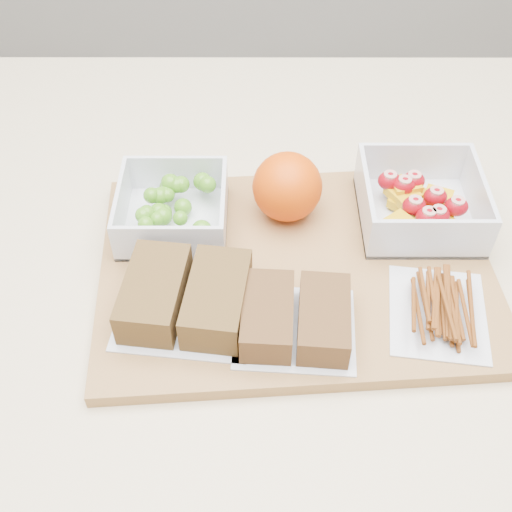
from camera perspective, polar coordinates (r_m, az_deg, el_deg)
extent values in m
cube|color=beige|center=(1.08, 1.10, -17.32)|extent=(1.20, 0.90, 0.90)
cube|color=#A27643|center=(0.70, 3.56, -1.18)|extent=(0.44, 0.33, 0.02)
cube|color=silver|center=(0.74, -7.25, 3.02)|extent=(0.12, 0.12, 0.00)
cube|color=silver|center=(0.77, -7.04, 7.25)|extent=(0.12, 0.00, 0.05)
cube|color=silver|center=(0.68, -7.85, 1.03)|extent=(0.12, 0.00, 0.05)
cube|color=silver|center=(0.72, -2.86, 4.35)|extent=(0.00, 0.11, 0.05)
cube|color=silver|center=(0.73, -11.89, 4.27)|extent=(0.00, 0.11, 0.05)
sphere|color=#4D901D|center=(0.72, -8.29, 3.51)|extent=(0.02, 0.02, 0.02)
sphere|color=#4D901D|center=(0.71, -9.98, 3.60)|extent=(0.02, 0.02, 0.02)
sphere|color=#4D901D|center=(0.74, -7.07, 6.28)|extent=(0.02, 0.02, 0.02)
sphere|color=#4D901D|center=(0.73, -6.51, 4.34)|extent=(0.02, 0.02, 0.02)
sphere|color=#4D901D|center=(0.74, -9.27, 5.33)|extent=(0.02, 0.02, 0.02)
sphere|color=#4D901D|center=(0.73, -8.15, 3.90)|extent=(0.02, 0.02, 0.02)
sphere|color=#4D901D|center=(0.73, -9.26, 5.37)|extent=(0.02, 0.02, 0.02)
sphere|color=#4D901D|center=(0.68, -4.84, 2.33)|extent=(0.02, 0.02, 0.02)
sphere|color=#4D901D|center=(0.75, -4.78, 6.62)|extent=(0.02, 0.02, 0.02)
sphere|color=#4D901D|center=(0.74, -7.63, 6.46)|extent=(0.02, 0.02, 0.02)
sphere|color=#4D901D|center=(0.70, -9.79, 2.82)|extent=(0.02, 0.02, 0.02)
sphere|color=#4D901D|center=(0.74, -4.32, 6.36)|extent=(0.02, 0.02, 0.02)
sphere|color=#4D901D|center=(0.69, -7.55, 1.90)|extent=(0.02, 0.02, 0.02)
sphere|color=#4D901D|center=(0.74, -7.85, 5.81)|extent=(0.02, 0.02, 0.02)
sphere|color=#4D901D|center=(0.74, -8.54, 5.31)|extent=(0.02, 0.02, 0.02)
sphere|color=#4D901D|center=(0.74, -6.68, 6.34)|extent=(0.02, 0.02, 0.02)
sphere|color=#4D901D|center=(0.68, -4.82, 2.26)|extent=(0.02, 0.02, 0.02)
sphere|color=#4D901D|center=(0.70, -3.88, 1.51)|extent=(0.02, 0.02, 0.02)
sphere|color=#4D901D|center=(0.74, -7.88, 5.40)|extent=(0.02, 0.02, 0.02)
sphere|color=#4D901D|center=(0.71, -8.77, 3.26)|extent=(0.02, 0.02, 0.02)
sphere|color=#4D901D|center=(0.75, -7.78, 6.07)|extent=(0.02, 0.02, 0.02)
sphere|color=#4D901D|center=(0.70, -6.73, 3.36)|extent=(0.02, 0.02, 0.02)
sphere|color=#4D901D|center=(0.72, -8.63, 3.87)|extent=(0.02, 0.02, 0.02)
sphere|color=#4D901D|center=(0.72, -9.69, 3.78)|extent=(0.02, 0.02, 0.02)
cube|color=silver|center=(0.76, 14.12, 3.49)|extent=(0.13, 0.13, 0.01)
cube|color=silver|center=(0.79, 13.69, 8.03)|extent=(0.13, 0.01, 0.06)
cube|color=silver|center=(0.70, 15.35, 1.37)|extent=(0.13, 0.01, 0.06)
cube|color=silver|center=(0.76, 19.13, 4.78)|extent=(0.01, 0.12, 0.06)
cube|color=silver|center=(0.73, 9.61, 5.00)|extent=(0.01, 0.12, 0.06)
cube|color=#CE990B|center=(0.74, 14.92, 3.21)|extent=(0.04, 0.04, 0.01)
cube|color=#CE990B|center=(0.77, 13.19, 5.51)|extent=(0.05, 0.05, 0.01)
cube|color=#CE990B|center=(0.76, 15.06, 4.52)|extent=(0.04, 0.05, 0.01)
cube|color=#CE990B|center=(0.78, 15.77, 4.78)|extent=(0.04, 0.05, 0.01)
cube|color=#CE990B|center=(0.75, 12.92, 5.40)|extent=(0.04, 0.04, 0.01)
cube|color=#CE990B|center=(0.76, 13.12, 6.08)|extent=(0.04, 0.03, 0.01)
cube|color=#CE990B|center=(0.71, 12.87, 2.64)|extent=(0.04, 0.04, 0.01)
cube|color=#CE990B|center=(0.74, 15.94, 2.90)|extent=(0.04, 0.04, 0.01)
cube|color=#CE990B|center=(0.76, 13.10, 4.64)|extent=(0.04, 0.04, 0.01)
ellipsoid|color=#A40818|center=(0.75, 15.64, 5.10)|extent=(0.03, 0.02, 0.02)
ellipsoid|color=#A40818|center=(0.72, 15.85, 3.48)|extent=(0.03, 0.02, 0.02)
ellipsoid|color=#A40818|center=(0.76, 11.76, 6.58)|extent=(0.03, 0.02, 0.02)
ellipsoid|color=#A40818|center=(0.74, 17.37, 4.22)|extent=(0.03, 0.02, 0.02)
ellipsoid|color=#A40818|center=(0.75, 13.02, 6.12)|extent=(0.03, 0.02, 0.02)
ellipsoid|color=#A40818|center=(0.72, 15.03, 3.35)|extent=(0.03, 0.02, 0.02)
ellipsoid|color=#A40818|center=(0.73, 13.88, 4.34)|extent=(0.03, 0.02, 0.02)
ellipsoid|color=#A40818|center=(0.76, 13.81, 6.51)|extent=(0.03, 0.02, 0.02)
sphere|color=#EA4C05|center=(0.72, 2.80, 6.16)|extent=(0.08, 0.08, 0.08)
cube|color=silver|center=(0.65, -6.13, -4.68)|extent=(0.15, 0.13, 0.00)
cube|color=brown|center=(0.64, -9.00, -3.26)|extent=(0.07, 0.11, 0.04)
cube|color=brown|center=(0.63, -3.49, -3.80)|extent=(0.07, 0.11, 0.04)
cube|color=silver|center=(0.64, 3.47, -6.44)|extent=(0.12, 0.11, 0.00)
cube|color=brown|center=(0.62, 1.04, -5.33)|extent=(0.05, 0.09, 0.03)
cube|color=brown|center=(0.62, 6.05, -5.57)|extent=(0.05, 0.09, 0.03)
cube|color=silver|center=(0.67, 15.83, -4.92)|extent=(0.11, 0.13, 0.00)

